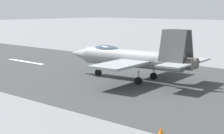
# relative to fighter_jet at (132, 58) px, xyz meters

# --- Properties ---
(ground_plane) EXTENTS (400.00, 400.00, 0.00)m
(ground_plane) POSITION_rel_fighter_jet_xyz_m (-4.46, -0.50, -2.42)
(ground_plane) COLOR slate
(runway_strip) EXTENTS (240.00, 26.00, 0.02)m
(runway_strip) POSITION_rel_fighter_jet_xyz_m (-4.48, -0.50, -2.41)
(runway_strip) COLOR #383A3A
(runway_strip) RESTS_ON ground
(fighter_jet) EXTENTS (16.26, 13.91, 5.61)m
(fighter_jet) POSITION_rel_fighter_jet_xyz_m (0.00, 0.00, 0.00)
(fighter_jet) COLOR gray
(fighter_jet) RESTS_ON ground
(crew_person) EXTENTS (0.65, 0.43, 1.73)m
(crew_person) POSITION_rel_fighter_jet_xyz_m (15.35, -9.26, -1.55)
(crew_person) COLOR #1E2338
(crew_person) RESTS_ON ground
(marker_cone_near) EXTENTS (0.44, 0.44, 0.55)m
(marker_cone_near) POSITION_rel_fighter_jet_xyz_m (-12.17, 12.54, -2.14)
(marker_cone_near) COLOR orange
(marker_cone_near) RESTS_ON ground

